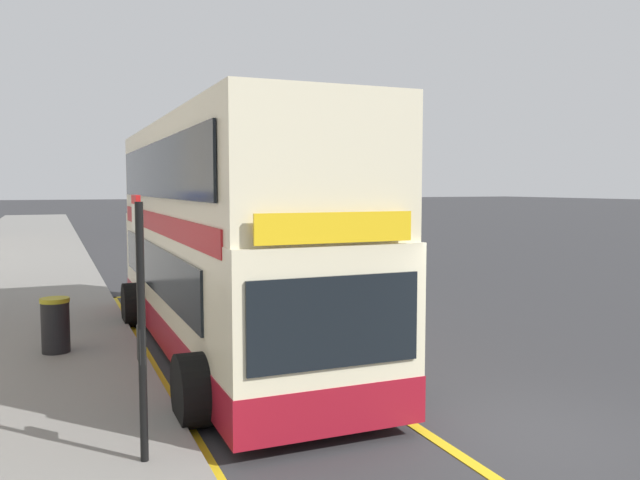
{
  "coord_description": "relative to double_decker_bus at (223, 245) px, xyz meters",
  "views": [
    {
      "loc": [
        -5.52,
        -6.19,
        3.2
      ],
      "look_at": [
        -0.33,
        6.22,
        2.08
      ],
      "focal_mm": 36.19,
      "sensor_mm": 36.0,
      "label": 1
    }
  ],
  "objects": [
    {
      "name": "parked_car_teal_distant",
      "position": [
        5.05,
        28.59,
        -1.26
      ],
      "size": [
        2.09,
        4.2,
        1.62
      ],
      "rotation": [
        0.0,
        0.0,
        -0.04
      ],
      "color": "#196066",
      "rests_on": "ground"
    },
    {
      "name": "parked_car_black_across",
      "position": [
        5.03,
        9.59,
        -1.26
      ],
      "size": [
        2.09,
        4.2,
        1.62
      ],
      "rotation": [
        0.0,
        0.0,
        0.01
      ],
      "color": "black",
      "rests_on": "ground"
    },
    {
      "name": "bus_stop_sign",
      "position": [
        -2.18,
        -4.9,
        -0.21
      ],
      "size": [
        0.09,
        0.51,
        2.96
      ],
      "color": "black",
      "rests_on": "pavement_near"
    },
    {
      "name": "litter_bin",
      "position": [
        -3.05,
        0.51,
        -1.41
      ],
      "size": [
        0.52,
        0.52,
        1.02
      ],
      "color": "black",
      "rests_on": "pavement_near"
    },
    {
      "name": "bus_bay_markings",
      "position": [
        -0.06,
        -0.0,
        -2.06
      ],
      "size": [
        2.96,
        14.26,
        0.01
      ],
      "color": "gold",
      "rests_on": "ground"
    },
    {
      "name": "parked_car_black_behind",
      "position": [
        5.29,
        34.94,
        -1.26
      ],
      "size": [
        2.09,
        4.2,
        1.62
      ],
      "rotation": [
        0.0,
        0.0,
        -0.03
      ],
      "color": "black",
      "rests_on": "ground"
    },
    {
      "name": "pavement_near",
      "position": [
        -4.54,
        26.02,
        -1.99
      ],
      "size": [
        6.0,
        76.0,
        0.14
      ],
      "primitive_type": "cube",
      "color": "gray",
      "rests_on": "ground"
    },
    {
      "name": "double_decker_bus",
      "position": [
        0.0,
        0.0,
        0.0
      ],
      "size": [
        3.24,
        10.67,
        4.4
      ],
      "color": "beige",
      "rests_on": "ground"
    },
    {
      "name": "ground_plane",
      "position": [
        2.46,
        26.02,
        -2.06
      ],
      "size": [
        260.0,
        260.0,
        0.0
      ],
      "primitive_type": "plane",
      "color": "#333335"
    }
  ]
}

